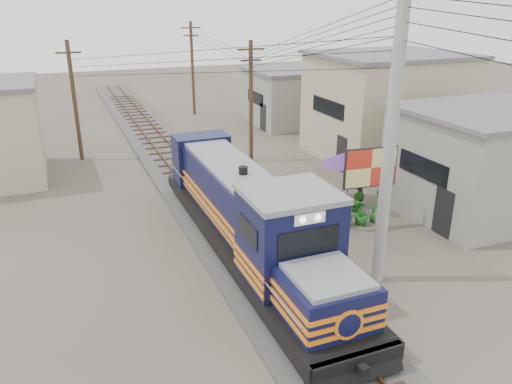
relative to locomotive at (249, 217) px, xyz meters
name	(u,v)px	position (x,y,z in m)	size (l,w,h in m)	color
ground	(279,293)	(0.00, -2.73, -1.64)	(120.00, 120.00, 0.00)	#473F35
ballast	(197,191)	(0.00, 7.27, -1.56)	(3.60, 70.00, 0.16)	#595651
track	(197,187)	(0.00, 7.27, -1.38)	(1.15, 70.00, 0.12)	#51331E
locomotive	(249,217)	(0.00, 0.00, 0.00)	(2.75, 14.96, 3.71)	black
utility_pole_main	(390,140)	(3.50, -3.23, 3.36)	(0.40, 0.40, 10.00)	#9E9B93
wooden_pole_mid	(251,100)	(4.50, 11.27, 2.04)	(1.60, 0.24, 7.00)	#4C3826
wooden_pole_far	(192,67)	(4.80, 25.27, 2.29)	(1.60, 0.24, 7.50)	#4C3826
wooden_pole_left	(74,99)	(-5.00, 15.27, 2.04)	(1.60, 0.24, 7.00)	#4C3826
power_lines	(196,38)	(-0.14, 5.77, 5.92)	(9.65, 19.00, 3.30)	black
shophouse_front	(486,161)	(11.50, 0.27, 0.72)	(7.35, 6.30, 4.70)	gray
shophouse_mid	(386,106)	(12.50, 9.27, 1.47)	(8.40, 7.35, 6.20)	tan
shophouse_back	(291,96)	(11.00, 19.27, 0.47)	(6.30, 6.30, 4.20)	gray
billboard	(370,170)	(5.49, 0.46, 0.99)	(2.30, 0.37, 3.56)	#99999E
market_umbrella	(345,159)	(6.15, 3.47, 0.51)	(2.87, 2.87, 2.45)	black
vendor	(360,192)	(6.57, 2.61, -0.89)	(0.55, 0.36, 1.50)	black
plant_nursery	(338,212)	(4.75, 1.50, -1.16)	(3.26, 3.13, 1.13)	#1B5D1A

